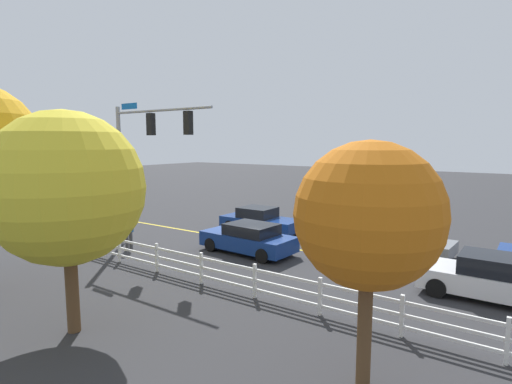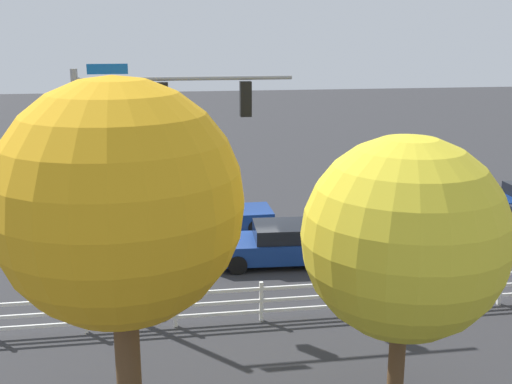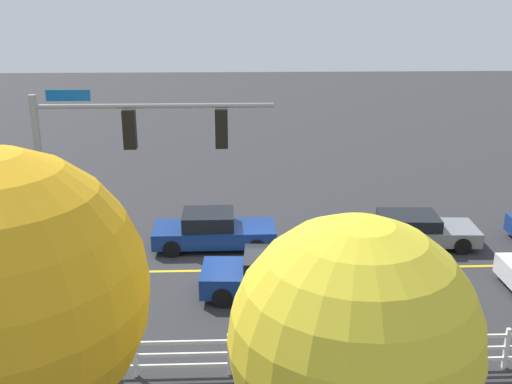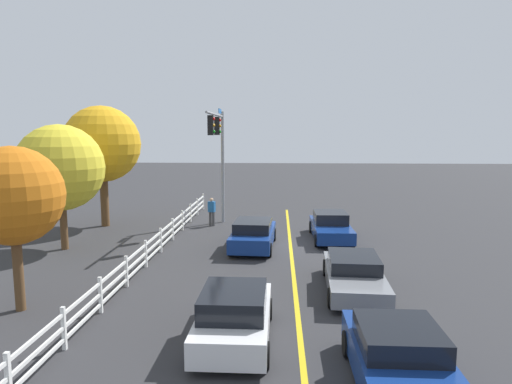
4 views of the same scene
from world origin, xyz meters
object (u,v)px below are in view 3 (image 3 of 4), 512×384
object	(u,v)px
car_2	(213,231)
tree_2	(354,340)
car_3	(412,230)
pedestrian	(94,315)
tree_1	(0,296)
car_0	(273,275)

from	to	relation	value
car_2	tree_2	bearing A→B (deg)	-78.92
car_3	pedestrian	distance (m)	12.62
car_2	pedestrian	size ratio (longest dim) A/B	2.75
pedestrian	tree_2	distance (m)	8.99
car_3	tree_2	size ratio (longest dim) A/B	0.82
tree_1	tree_2	world-z (taller)	tree_1
car_3	pedestrian	size ratio (longest dim) A/B	2.87
car_3	tree_2	bearing A→B (deg)	-108.01
car_2	car_3	xyz separation A→B (m)	(-7.69, 0.07, -0.06)
tree_1	car_3	bearing A→B (deg)	-128.51
car_3	tree_1	xyz separation A→B (m)	(10.38, 13.04, 4.26)
car_3	pedestrian	xyz separation A→B (m)	(10.71, 6.66, 0.32)
car_0	tree_2	distance (m)	9.62
tree_1	tree_2	xyz separation A→B (m)	(-5.39, -0.13, -0.95)
car_2	car_3	bearing A→B (deg)	-1.18
pedestrian	car_2	bearing A→B (deg)	-98.73
car_0	pedestrian	xyz separation A→B (m)	(5.07, 2.78, 0.24)
car_0	tree_2	world-z (taller)	tree_2
tree_2	tree_1	bearing A→B (deg)	1.35
pedestrian	tree_1	world-z (taller)	tree_1
tree_1	tree_2	size ratio (longest dim) A/B	1.20
car_3	car_0	bearing A→B (deg)	-142.40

